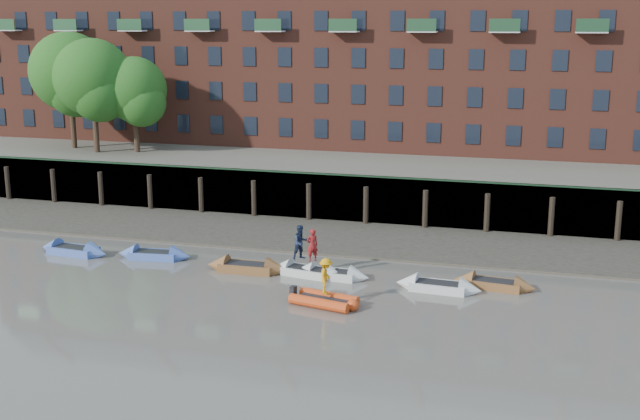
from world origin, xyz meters
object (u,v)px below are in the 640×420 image
at_px(rowboat_4, 331,274).
at_px(person_rower_a, 312,245).
at_px(rowboat_3, 308,272).
at_px(rowboat_0, 74,250).
at_px(rib_tender, 327,300).
at_px(rowboat_1, 154,255).
at_px(person_rower_b, 301,242).
at_px(rowboat_6, 494,284).
at_px(rowboat_5, 438,287).
at_px(person_rib_crew, 326,276).
at_px(rowboat_2, 247,267).

relative_size(rowboat_4, person_rower_a, 2.37).
distance_m(rowboat_3, rowboat_4, 1.32).
relative_size(rowboat_0, rib_tender, 1.32).
distance_m(rowboat_1, person_rower_b, 9.14).
relative_size(rowboat_6, person_rower_a, 2.45).
relative_size(rowboat_5, person_rower_b, 2.37).
height_order(rowboat_3, person_rib_crew, person_rib_crew).
bearing_deg(person_rower_b, person_rib_crew, -103.87).
bearing_deg(rowboat_6, person_rower_a, -170.02).
bearing_deg(rowboat_0, person_rib_crew, -9.09).
bearing_deg(rowboat_6, rowboat_0, -172.48).
relative_size(rowboat_6, rib_tender, 1.25).
xyz_separation_m(rowboat_1, person_rib_crew, (11.59, -4.74, 1.22)).
bearing_deg(rowboat_5, rowboat_2, -178.43).
xyz_separation_m(rowboat_5, rowboat_6, (2.71, 1.19, -0.01)).
relative_size(rib_tender, person_rower_a, 1.96).
height_order(rowboat_3, rowboat_4, rowboat_3).
bearing_deg(rowboat_1, rowboat_3, -9.82).
distance_m(rib_tender, person_rower_a, 4.88).
xyz_separation_m(rib_tender, person_rower_a, (-1.95, 4.23, 1.47)).
bearing_deg(person_rower_b, rowboat_5, -50.90).
bearing_deg(rowboat_5, rowboat_6, 27.22).
xyz_separation_m(rowboat_0, rowboat_6, (24.26, 0.45, -0.01)).
bearing_deg(person_rib_crew, rowboat_2, 48.00).
height_order(rowboat_0, rowboat_2, rowboat_2).
height_order(rowboat_5, rib_tender, rowboat_5).
height_order(rib_tender, person_rib_crew, person_rib_crew).
bearing_deg(person_rower_b, rowboat_6, -42.70).
distance_m(person_rower_a, person_rib_crew, 4.54).
relative_size(rowboat_5, person_rower_a, 2.51).
relative_size(person_rower_b, person_rib_crew, 1.06).
xyz_separation_m(rowboat_3, rowboat_5, (7.11, -0.59, 0.01)).
relative_size(rowboat_1, rowboat_6, 1.02).
xyz_separation_m(person_rower_b, person_rib_crew, (2.59, -4.33, -0.33)).
distance_m(rowboat_0, person_rower_b, 14.07).
bearing_deg(rowboat_6, rowboat_4, -169.26).
bearing_deg(rowboat_0, person_rower_a, 4.76).
xyz_separation_m(rowboat_4, person_rower_a, (-1.07, 0.05, 1.51)).
height_order(rowboat_2, person_rower_a, person_rower_a).
relative_size(person_rower_a, person_rower_b, 0.95).
height_order(rowboat_2, rib_tender, rowboat_2).
xyz_separation_m(rowboat_1, person_rower_a, (9.70, -0.62, 1.50)).
bearing_deg(person_rower_a, rowboat_3, -37.31).
bearing_deg(rowboat_2, person_rower_a, 2.04).
bearing_deg(person_rower_b, rowboat_2, 143.70).
xyz_separation_m(rowboat_2, person_rower_b, (2.95, 0.44, 1.54)).
xyz_separation_m(rowboat_1, rowboat_6, (19.27, -0.03, -0.01)).
height_order(rowboat_6, person_rower_b, person_rower_b).
bearing_deg(rib_tender, rowboat_1, 170.11).
bearing_deg(person_rib_crew, person_rower_b, 24.00).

